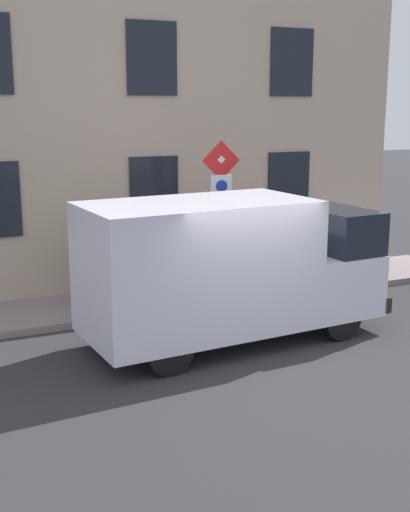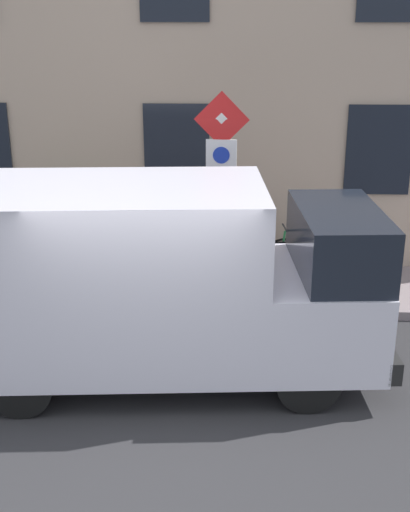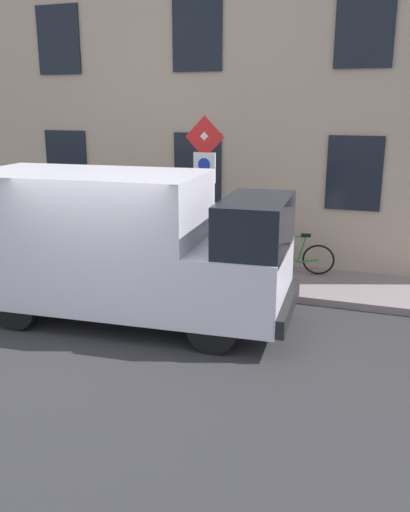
% 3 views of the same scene
% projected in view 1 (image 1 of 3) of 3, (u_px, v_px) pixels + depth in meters
% --- Properties ---
extents(ground_plane, '(80.00, 80.00, 0.00)m').
position_uv_depth(ground_plane, '(246.00, 354.00, 11.17)').
color(ground_plane, '#2E2D30').
extents(sidewalk_slab, '(1.94, 14.29, 0.14)m').
position_uv_depth(sidewalk_slab, '(171.00, 298.00, 14.16)').
color(sidewalk_slab, gray).
rests_on(sidewalk_slab, ground_plane).
extents(building_facade, '(0.75, 12.29, 6.92)m').
position_uv_depth(building_facade, '(147.00, 132.00, 14.58)').
color(building_facade, '#BFA58E').
rests_on(building_facade, ground_plane).
extents(sign_post_stacked, '(0.17, 0.56, 3.11)m').
position_uv_depth(sign_post_stacked, '(221.00, 198.00, 13.32)').
color(sign_post_stacked, '#474C47').
rests_on(sign_post_stacked, sidewalk_slab).
extents(delivery_van, '(2.36, 5.45, 2.50)m').
position_uv_depth(delivery_van, '(229.00, 267.00, 11.51)').
color(delivery_van, silver).
rests_on(delivery_van, ground_plane).
extents(bicycle_green, '(0.46, 1.71, 0.89)m').
position_uv_depth(bicycle_green, '(258.00, 263.00, 15.36)').
color(bicycle_green, black).
rests_on(bicycle_green, sidewalk_slab).
extents(bicycle_black, '(0.46, 1.71, 0.89)m').
position_uv_depth(bicycle_black, '(219.00, 267.00, 14.96)').
color(bicycle_black, black).
rests_on(bicycle_black, sidewalk_slab).
extents(bicycle_orange, '(0.46, 1.71, 0.89)m').
position_uv_depth(bicycle_orange, '(177.00, 272.00, 14.56)').
color(bicycle_orange, black).
rests_on(bicycle_orange, sidewalk_slab).
extents(pedestrian, '(0.47, 0.39, 1.72)m').
position_uv_depth(pedestrian, '(85.00, 258.00, 13.36)').
color(pedestrian, '#262B47').
rests_on(pedestrian, sidewalk_slab).
extents(litter_bin, '(0.44, 0.44, 0.90)m').
position_uv_depth(litter_bin, '(125.00, 287.00, 13.00)').
color(litter_bin, '#2D5133').
rests_on(litter_bin, sidewalk_slab).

